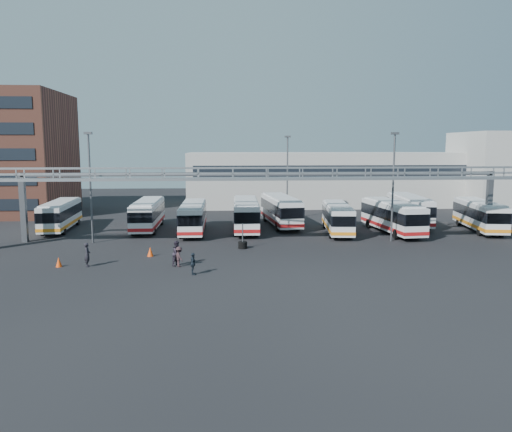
{
  "coord_description": "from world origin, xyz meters",
  "views": [
    {
      "loc": [
        -3.89,
        -38.53,
        8.86
      ],
      "look_at": [
        -0.91,
        6.0,
        2.67
      ],
      "focal_mm": 35.0,
      "sensor_mm": 36.0,
      "label": 1
    }
  ],
  "objects": [
    {
      "name": "pedestrian_c",
      "position": [
        -7.18,
        -1.91,
        0.76
      ],
      "size": [
        0.95,
        1.13,
        1.52
      ],
      "primitive_type": "imported",
      "rotation": [
        0.0,
        0.0,
        2.05
      ],
      "color": "#332226",
      "rests_on": "ground"
    },
    {
      "name": "light_pole_left",
      "position": [
        -16.0,
        8.0,
        5.73
      ],
      "size": [
        0.7,
        0.35,
        10.21
      ],
      "color": "#4C4F54",
      "rests_on": "ground"
    },
    {
      "name": "bus_0",
      "position": [
        -21.27,
        15.66,
        1.72
      ],
      "size": [
        3.05,
        10.35,
        3.1
      ],
      "rotation": [
        0.0,
        0.0,
        0.07
      ],
      "color": "silver",
      "rests_on": "ground"
    },
    {
      "name": "pedestrian_d",
      "position": [
        -6.01,
        -4.36,
        0.78
      ],
      "size": [
        0.42,
        0.93,
        1.56
      ],
      "primitive_type": "imported",
      "rotation": [
        0.0,
        0.0,
        1.61
      ],
      "color": "black",
      "rests_on": "ground"
    },
    {
      "name": "bus_7",
      "position": [
        13.57,
        11.43,
        1.83
      ],
      "size": [
        3.55,
        11.1,
        3.32
      ],
      "rotation": [
        0.0,
        0.0,
        0.1
      ],
      "color": "silver",
      "rests_on": "ground"
    },
    {
      "name": "warehouse",
      "position": [
        12.0,
        38.0,
        4.0
      ],
      "size": [
        42.0,
        14.0,
        8.0
      ],
      "primitive_type": "cube",
      "color": "#9E9E99",
      "rests_on": "ground"
    },
    {
      "name": "light_pole_mid",
      "position": [
        12.0,
        7.0,
        5.73
      ],
      "size": [
        0.7,
        0.35,
        10.21
      ],
      "color": "#4C4F54",
      "rests_on": "ground"
    },
    {
      "name": "bus_5",
      "position": [
        2.63,
        16.9,
        1.87
      ],
      "size": [
        3.64,
        11.31,
        3.38
      ],
      "rotation": [
        0.0,
        0.0,
        0.1
      ],
      "color": "silver",
      "rests_on": "ground"
    },
    {
      "name": "bus_4",
      "position": [
        -1.45,
        13.94,
        1.84
      ],
      "size": [
        2.83,
        11.02,
        3.33
      ],
      "rotation": [
        0.0,
        0.0,
        -0.03
      ],
      "color": "silver",
      "rests_on": "ground"
    },
    {
      "name": "pedestrian_a",
      "position": [
        -14.01,
        -1.39,
        0.9
      ],
      "size": [
        0.52,
        0.71,
        1.81
      ],
      "primitive_type": "imported",
      "rotation": [
        0.0,
        0.0,
        1.71
      ],
      "color": "black",
      "rests_on": "ground"
    },
    {
      "name": "tire_stack",
      "position": [
        -2.19,
        4.5,
        0.38
      ],
      "size": [
        0.79,
        0.79,
        2.24
      ],
      "color": "black",
      "rests_on": "ground"
    },
    {
      "name": "bus_3",
      "position": [
        -7.0,
        12.94,
        1.73
      ],
      "size": [
        2.42,
        10.32,
        3.13
      ],
      "rotation": [
        0.0,
        0.0,
        -0.0
      ],
      "color": "silver",
      "rests_on": "ground"
    },
    {
      "name": "bus_9",
      "position": [
        23.36,
        12.28,
        1.76
      ],
      "size": [
        4.01,
        10.74,
        3.19
      ],
      "rotation": [
        0.0,
        0.0,
        -0.15
      ],
      "color": "silver",
      "rests_on": "ground"
    },
    {
      "name": "building_right",
      "position": [
        38.0,
        32.0,
        5.5
      ],
      "size": [
        14.0,
        12.0,
        11.0
      ],
      "primitive_type": "cube",
      "color": "#B2B2AD",
      "rests_on": "ground"
    },
    {
      "name": "gantry",
      "position": [
        0.0,
        5.87,
        5.51
      ],
      "size": [
        51.4,
        5.15,
        7.1
      ],
      "color": "gray",
      "rests_on": "ground"
    },
    {
      "name": "bus_2",
      "position": [
        -11.97,
        15.26,
        1.76
      ],
      "size": [
        2.45,
        10.49,
        3.19
      ],
      "rotation": [
        0.0,
        0.0,
        0.0
      ],
      "color": "silver",
      "rests_on": "ground"
    },
    {
      "name": "pedestrian_b",
      "position": [
        -7.35,
        -1.54,
        0.95
      ],
      "size": [
        1.1,
        1.16,
        1.9
      ],
      "primitive_type": "imported",
      "rotation": [
        0.0,
        0.0,
        1.01
      ],
      "color": "#28212F",
      "rests_on": "ground"
    },
    {
      "name": "cone_left",
      "position": [
        -16.14,
        -1.34,
        0.36
      ],
      "size": [
        0.58,
        0.58,
        0.73
      ],
      "primitive_type": "cone",
      "rotation": [
        0.0,
        0.0,
        -0.34
      ],
      "color": "#F0460D",
      "rests_on": "ground"
    },
    {
      "name": "light_pole_back",
      "position": [
        4.0,
        22.0,
        5.73
      ],
      "size": [
        0.7,
        0.35,
        10.21
      ],
      "color": "#4C4F54",
      "rests_on": "ground"
    },
    {
      "name": "bus_8",
      "position": [
        17.31,
        16.6,
        1.87
      ],
      "size": [
        3.59,
        11.31,
        3.38
      ],
      "rotation": [
        0.0,
        0.0,
        -0.09
      ],
      "color": "silver",
      "rests_on": "ground"
    },
    {
      "name": "cone_right",
      "position": [
        -9.85,
        1.84,
        0.4
      ],
      "size": [
        0.64,
        0.64,
        0.79
      ],
      "primitive_type": "cone",
      "rotation": [
        0.0,
        0.0,
        -0.35
      ],
      "color": "#F0460D",
      "rests_on": "ground"
    },
    {
      "name": "ground",
      "position": [
        0.0,
        0.0,
        0.0
      ],
      "size": [
        140.0,
        140.0,
        0.0
      ],
      "primitive_type": "plane",
      "color": "black",
      "rests_on": "ground"
    },
    {
      "name": "bus_6",
      "position": [
        7.93,
        11.84,
        1.68
      ],
      "size": [
        3.41,
        10.2,
        3.04
      ],
      "rotation": [
        0.0,
        0.0,
        -0.11
      ],
      "color": "silver",
      "rests_on": "ground"
    }
  ]
}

